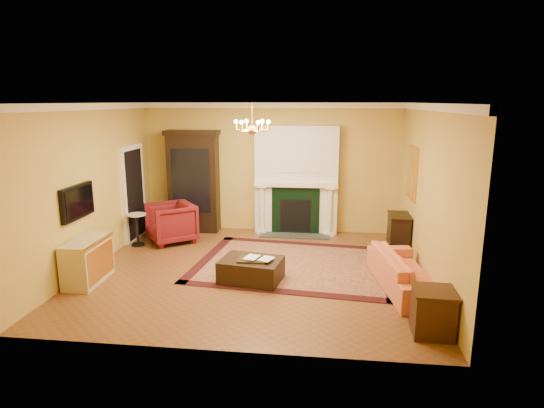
% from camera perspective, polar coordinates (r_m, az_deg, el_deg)
% --- Properties ---
extents(floor, '(6.00, 5.50, 0.02)m').
position_cam_1_polar(floor, '(8.42, -2.33, -8.42)').
color(floor, brown).
rests_on(floor, ground).
extents(ceiling, '(6.00, 5.50, 0.02)m').
position_cam_1_polar(ceiling, '(7.85, -2.54, 12.61)').
color(ceiling, white).
rests_on(ceiling, wall_back).
extents(wall_back, '(6.00, 0.02, 3.00)m').
position_cam_1_polar(wall_back, '(10.69, -0.08, 4.54)').
color(wall_back, gold).
rests_on(wall_back, floor).
extents(wall_front, '(6.00, 0.02, 3.00)m').
position_cam_1_polar(wall_front, '(5.36, -7.13, -3.93)').
color(wall_front, gold).
rests_on(wall_front, floor).
extents(wall_left, '(0.02, 5.50, 3.00)m').
position_cam_1_polar(wall_left, '(8.97, -21.78, 2.03)').
color(wall_left, gold).
rests_on(wall_left, floor).
extents(wall_right, '(0.02, 5.50, 3.00)m').
position_cam_1_polar(wall_right, '(8.09, 19.14, 1.14)').
color(wall_right, gold).
rests_on(wall_right, floor).
extents(fireplace, '(1.90, 0.70, 2.50)m').
position_cam_1_polar(fireplace, '(10.50, 3.06, 2.69)').
color(fireplace, silver).
rests_on(fireplace, wall_back).
extents(crown_molding, '(6.00, 5.50, 0.12)m').
position_cam_1_polar(crown_molding, '(8.79, -1.51, 12.18)').
color(crown_molding, white).
rests_on(crown_molding, ceiling).
extents(doorway, '(0.08, 1.05, 2.10)m').
position_cam_1_polar(doorway, '(10.53, -16.97, 1.35)').
color(doorway, white).
rests_on(doorway, wall_left).
extents(tv_panel, '(0.09, 0.95, 0.58)m').
position_cam_1_polar(tv_panel, '(8.46, -23.22, 0.26)').
color(tv_panel, black).
rests_on(tv_panel, wall_left).
extents(gilt_mirror, '(0.06, 0.76, 1.05)m').
position_cam_1_polar(gilt_mirror, '(9.40, 17.18, 3.76)').
color(gilt_mirror, gold).
rests_on(gilt_mirror, wall_right).
extents(chandelier, '(0.63, 0.55, 0.53)m').
position_cam_1_polar(chandelier, '(7.86, -2.51, 9.67)').
color(chandelier, gold).
rests_on(chandelier, ceiling).
extents(oriental_rug, '(3.96, 3.14, 0.01)m').
position_cam_1_polar(oriental_rug, '(8.70, 2.96, -7.58)').
color(oriental_rug, '#4F1019').
rests_on(oriental_rug, floor).
extents(china_cabinet, '(1.16, 0.57, 2.28)m').
position_cam_1_polar(china_cabinet, '(10.85, -9.75, 2.55)').
color(china_cabinet, black).
rests_on(china_cabinet, floor).
extents(wingback_armchair, '(1.25, 1.26, 0.95)m').
position_cam_1_polar(wingback_armchair, '(10.18, -12.57, -2.07)').
color(wingback_armchair, maroon).
rests_on(wingback_armchair, floor).
extents(pedestal_table, '(0.39, 0.39, 0.70)m').
position_cam_1_polar(pedestal_table, '(10.12, -16.56, -2.81)').
color(pedestal_table, black).
rests_on(pedestal_table, floor).
extents(commode, '(0.50, 1.01, 0.75)m').
position_cam_1_polar(commode, '(8.41, -22.15, -6.63)').
color(commode, '#B8AE86').
rests_on(commode, floor).
extents(coral_sofa, '(0.91, 2.11, 0.80)m').
position_cam_1_polar(coral_sofa, '(7.84, 16.52, -7.41)').
color(coral_sofa, '#E36C48').
rests_on(coral_sofa, floor).
extents(end_table, '(0.53, 0.53, 0.60)m').
position_cam_1_polar(end_table, '(6.52, 19.53, -12.80)').
color(end_table, black).
rests_on(end_table, floor).
extents(console_table, '(0.41, 0.69, 0.76)m').
position_cam_1_polar(console_table, '(9.66, 15.58, -3.64)').
color(console_table, black).
rests_on(console_table, floor).
extents(leather_ottoman, '(1.12, 0.89, 0.38)m').
position_cam_1_polar(leather_ottoman, '(7.89, -2.61, -8.22)').
color(leather_ottoman, black).
rests_on(leather_ottoman, oriental_rug).
extents(ottoman_tray, '(0.48, 0.38, 0.03)m').
position_cam_1_polar(ottoman_tray, '(7.77, -2.53, -6.96)').
color(ottoman_tray, black).
rests_on(ottoman_tray, leather_ottoman).
extents(book_a, '(0.22, 0.09, 0.29)m').
position_cam_1_polar(book_a, '(7.77, -3.32, -5.70)').
color(book_a, gray).
rests_on(book_a, ottoman_tray).
extents(book_b, '(0.20, 0.09, 0.28)m').
position_cam_1_polar(book_b, '(7.70, -1.41, -5.91)').
color(book_b, gray).
rests_on(book_b, ottoman_tray).
extents(topiary_left, '(0.15, 0.15, 0.40)m').
position_cam_1_polar(topiary_left, '(10.49, -1.14, 4.11)').
color(topiary_left, gray).
rests_on(topiary_left, fireplace).
extents(topiary_right, '(0.17, 0.17, 0.46)m').
position_cam_1_polar(topiary_right, '(10.39, 6.61, 4.12)').
color(topiary_right, gray).
rests_on(topiary_right, fireplace).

